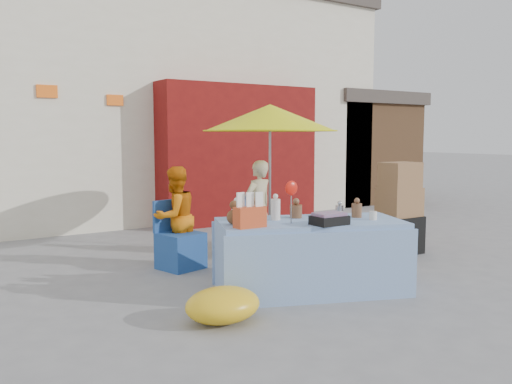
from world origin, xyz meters
TOP-DOWN VIEW (x-y plane):
  - ground at (0.00, 0.00)m, footprint 80.00×80.00m
  - backdrop at (0.52, 7.52)m, footprint 14.00×8.00m
  - market_table at (0.38, -0.21)m, footprint 2.18×1.58m
  - chair_left at (-0.35, 1.44)m, footprint 0.58×0.58m
  - chair_right at (0.90, 1.44)m, footprint 0.58×0.58m
  - vendor_orange at (-0.34, 1.57)m, footprint 0.72×0.62m
  - vendor_beige at (0.91, 1.57)m, footprint 0.54×0.42m
  - umbrella at (1.21, 1.72)m, footprint 1.90×1.90m
  - box_stack at (2.61, 0.57)m, footprint 0.58×0.48m
  - tarp_bundle at (-0.87, -0.55)m, footprint 0.84×0.76m

SIDE VIEW (x-z plane):
  - ground at x=0.00m, z-range 0.00..0.00m
  - tarp_bundle at x=-0.87m, z-range 0.00..0.31m
  - chair_left at x=-0.35m, z-range -0.17..0.68m
  - chair_right at x=0.90m, z-range -0.17..0.68m
  - market_table at x=0.38m, z-range -0.21..0.99m
  - box_stack at x=2.61m, z-range -0.05..1.23m
  - vendor_orange at x=-0.34m, z-range 0.00..1.27m
  - vendor_beige at x=0.91m, z-range 0.00..1.31m
  - umbrella at x=1.21m, z-range 0.85..2.94m
  - backdrop at x=0.52m, z-range -0.80..7.00m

